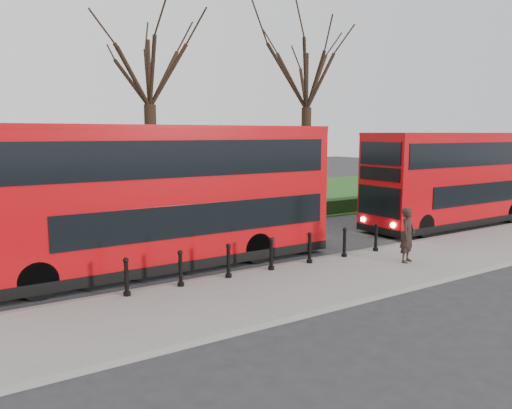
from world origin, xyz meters
TOP-DOWN VIEW (x-y plane):
  - ground at (0.00, 0.00)m, footprint 120.00×120.00m
  - pavement at (0.00, -3.00)m, footprint 60.00×4.00m
  - kerb at (0.00, -1.00)m, footprint 60.00×0.25m
  - grass_verge at (0.00, 15.00)m, footprint 60.00×18.00m
  - hedge at (0.00, 6.80)m, footprint 60.00×0.90m
  - yellow_line_outer at (0.00, -0.70)m, footprint 60.00×0.10m
  - yellow_line_inner at (0.00, -0.50)m, footprint 60.00×0.10m
  - tree_mid at (2.00, 10.00)m, footprint 6.89×6.89m
  - tree_right at (12.00, 10.00)m, footprint 7.05×7.05m
  - bollard_row at (1.53, -1.35)m, footprint 9.64×0.15m
  - bus_lead at (-1.01, 1.27)m, footprint 11.93×2.74m
  - bus_rear at (14.40, 0.88)m, footprint 11.36×2.61m
  - pedestrian at (5.95, -3.07)m, footprint 0.79×0.65m

SIDE VIEW (x-z plane):
  - ground at x=0.00m, z-range 0.00..0.00m
  - yellow_line_outer at x=0.00m, z-range 0.00..0.01m
  - yellow_line_inner at x=0.00m, z-range 0.00..0.01m
  - grass_verge at x=0.00m, z-range 0.00..0.06m
  - pavement at x=0.00m, z-range 0.00..0.15m
  - kerb at x=0.00m, z-range -0.01..0.15m
  - hedge at x=0.00m, z-range 0.00..0.80m
  - bollard_row at x=1.53m, z-range 0.15..1.15m
  - pedestrian at x=5.95m, z-range 0.15..2.02m
  - bus_rear at x=14.40m, z-range 0.02..4.54m
  - bus_lead at x=-1.01m, z-range 0.02..4.76m
  - tree_mid at x=2.00m, z-range 2.44..13.21m
  - tree_right at x=12.00m, z-range 2.50..13.51m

